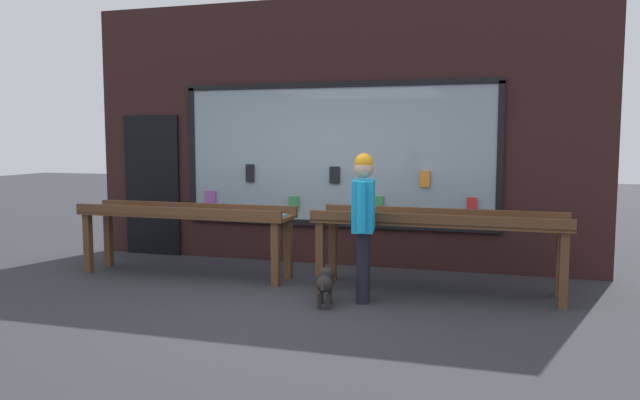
{
  "coord_description": "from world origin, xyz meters",
  "views": [
    {
      "loc": [
        2.34,
        -5.98,
        1.77
      ],
      "look_at": [
        0.26,
        0.89,
        1.05
      ],
      "focal_mm": 35.0,
      "sensor_mm": 36.0,
      "label": 1
    }
  ],
  "objects_px": {
    "display_table_left": "(185,218)",
    "display_table_right": "(439,227)",
    "person_browsing": "(364,216)",
    "small_dog": "(325,282)"
  },
  "relations": [
    {
      "from": "display_table_left",
      "to": "display_table_right",
      "type": "xyz_separation_m",
      "value": [
        3.21,
        -0.0,
        0.03
      ]
    },
    {
      "from": "display_table_left",
      "to": "display_table_right",
      "type": "distance_m",
      "value": 3.21
    },
    {
      "from": "display_table_left",
      "to": "display_table_right",
      "type": "bearing_deg",
      "value": -0.01
    },
    {
      "from": "display_table_left",
      "to": "person_browsing",
      "type": "distance_m",
      "value": 2.56
    },
    {
      "from": "display_table_right",
      "to": "small_dog",
      "type": "bearing_deg",
      "value": -141.0
    },
    {
      "from": "person_browsing",
      "to": "small_dog",
      "type": "xyz_separation_m",
      "value": [
        -0.35,
        -0.27,
        -0.68
      ]
    },
    {
      "from": "display_table_left",
      "to": "small_dog",
      "type": "distance_m",
      "value": 2.35
    },
    {
      "from": "display_table_right",
      "to": "small_dog",
      "type": "relative_size",
      "value": 4.83
    },
    {
      "from": "display_table_right",
      "to": "small_dog",
      "type": "distance_m",
      "value": 1.49
    },
    {
      "from": "display_table_left",
      "to": "person_browsing",
      "type": "xyz_separation_m",
      "value": [
        2.48,
        -0.61,
        0.19
      ]
    }
  ]
}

